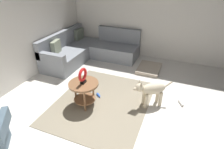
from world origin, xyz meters
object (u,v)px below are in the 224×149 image
object	(u,v)px
dog_bed_mat	(149,68)
dog_toy_bone	(98,95)
dog_toy_rope	(181,103)
sectional_couch	(88,51)
dog	(151,90)
side_table	(84,88)
torus_sculpture	(83,75)

from	to	relation	value
dog_bed_mat	dog_toy_bone	world-z (taller)	dog_bed_mat
dog_toy_rope	dog_toy_bone	size ratio (longest dim) A/B	1.08
sectional_couch	dog_toy_bone	world-z (taller)	sectional_couch
dog	side_table	bearing A→B (deg)	76.20
dog	dog_toy_bone	size ratio (longest dim) A/B	4.01
dog_bed_mat	dog_toy_bone	bearing A→B (deg)	154.39
sectional_couch	dog_bed_mat	xyz separation A→B (m)	(-0.01, -1.94, -0.24)
dog	dog_toy_rope	distance (m)	0.76
side_table	dog_bed_mat	distance (m)	2.27
dog_bed_mat	dog_toy_rope	world-z (taller)	dog_bed_mat
torus_sculpture	dog	world-z (taller)	torus_sculpture
dog_toy_bone	side_table	bearing A→B (deg)	160.75
torus_sculpture	dog_bed_mat	world-z (taller)	torus_sculpture
torus_sculpture	side_table	bearing A→B (deg)	91.79
sectional_couch	dog_toy_bone	bearing A→B (deg)	-145.63
dog_toy_rope	dog_bed_mat	bearing A→B (deg)	37.07
dog_bed_mat	dog_toy_rope	distance (m)	1.58
dog_toy_rope	dog_toy_bone	distance (m)	1.80
dog_toy_rope	side_table	bearing A→B (deg)	112.27
sectional_couch	torus_sculpture	world-z (taller)	sectional_couch
side_table	torus_sculpture	distance (m)	0.29
side_table	dog_toy_bone	bearing A→B (deg)	-19.25
sectional_couch	dog_toy_rope	distance (m)	3.17
sectional_couch	dog_toy_rope	world-z (taller)	sectional_couch
torus_sculpture	dog_bed_mat	size ratio (longest dim) A/B	0.41
sectional_couch	side_table	world-z (taller)	sectional_couch
dog	dog_toy_rope	bearing A→B (deg)	-101.68
dog_toy_bone	torus_sculpture	bearing A→B (deg)	160.75
torus_sculpture	dog	bearing A→B (deg)	-68.43
torus_sculpture	dog	distance (m)	1.40
side_table	dog	world-z (taller)	dog
sectional_couch	dog	size ratio (longest dim) A/B	3.12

